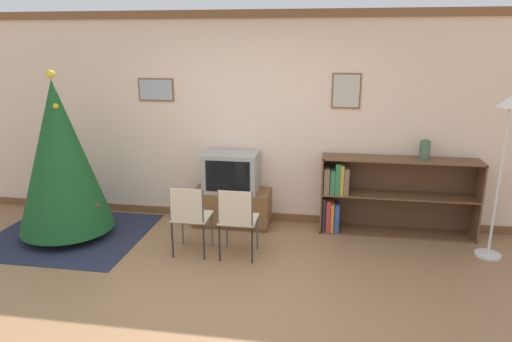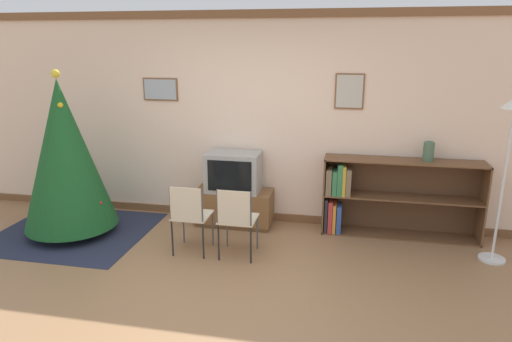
{
  "view_description": "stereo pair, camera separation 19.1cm",
  "coord_description": "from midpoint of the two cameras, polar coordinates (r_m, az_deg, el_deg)",
  "views": [
    {
      "loc": [
        0.99,
        -3.61,
        2.32
      ],
      "look_at": [
        0.21,
        1.17,
        0.95
      ],
      "focal_mm": 32.0,
      "sensor_mm": 36.0,
      "label": 1
    },
    {
      "loc": [
        1.17,
        -3.57,
        2.32
      ],
      "look_at": [
        0.21,
        1.17,
        0.95
      ],
      "focal_mm": 32.0,
      "sensor_mm": 36.0,
      "label": 2
    }
  ],
  "objects": [
    {
      "name": "bookshelf",
      "position": [
        5.85,
        15.82,
        -3.12
      ],
      "size": [
        1.88,
        0.36,
        0.97
      ],
      "color": "brown",
      "rests_on": "ground_plane"
    },
    {
      "name": "standing_lamp",
      "position": [
        5.4,
        30.09,
        3.63
      ],
      "size": [
        0.28,
        0.28,
        1.79
      ],
      "color": "silver",
      "rests_on": "ground_plane"
    },
    {
      "name": "ground_plane",
      "position": [
        4.41,
        -4.66,
        -15.97
      ],
      "size": [
        24.0,
        24.0,
        0.0
      ],
      "primitive_type": "plane",
      "color": "#936B47"
    },
    {
      "name": "folding_chair_right",
      "position": [
        4.98,
        -1.37,
        -5.94
      ],
      "size": [
        0.4,
        0.4,
        0.82
      ],
      "color": "beige",
      "rests_on": "ground_plane"
    },
    {
      "name": "christmas_tree",
      "position": [
        5.93,
        -21.92,
        1.88
      ],
      "size": [
        1.11,
        1.11,
        2.01
      ],
      "color": "maroon",
      "rests_on": "area_rug"
    },
    {
      "name": "folding_chair_left",
      "position": [
        5.12,
        -7.25,
        -5.45
      ],
      "size": [
        0.4,
        0.4,
        0.82
      ],
      "color": "beige",
      "rests_on": "ground_plane"
    },
    {
      "name": "wall_back",
      "position": [
        5.93,
        0.83,
        6.42
      ],
      "size": [
        8.62,
        0.11,
        2.7
      ],
      "color": "beige",
      "rests_on": "ground_plane"
    },
    {
      "name": "tv_console",
      "position": [
        5.99,
        -1.84,
        -4.55
      ],
      "size": [
        0.99,
        0.44,
        0.47
      ],
      "color": "brown",
      "rests_on": "ground_plane"
    },
    {
      "name": "area_rug",
      "position": [
        6.23,
        -20.97,
        -7.12
      ],
      "size": [
        1.85,
        1.66,
        0.01
      ],
      "color": "#23283D",
      "rests_on": "ground_plane"
    },
    {
      "name": "vase",
      "position": [
        5.78,
        21.66,
        2.34
      ],
      "size": [
        0.13,
        0.13,
        0.23
      ],
      "color": "#47664C",
      "rests_on": "bookshelf"
    },
    {
      "name": "television",
      "position": [
        5.84,
        -1.88,
        -0.1
      ],
      "size": [
        0.68,
        0.43,
        0.5
      ],
      "color": "#9E9E99",
      "rests_on": "tv_console"
    }
  ]
}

